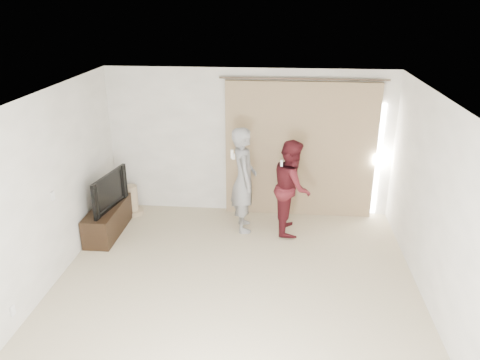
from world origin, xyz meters
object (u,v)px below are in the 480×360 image
tv (105,190)px  person_woman (292,187)px  tv_console (108,220)px  person_man (244,180)px

tv → person_woman: 3.06m
tv_console → tv: 0.53m
tv_console → person_woman: bearing=7.1°
tv_console → tv: tv is taller
person_man → tv: bearing=-170.4°
person_man → person_woman: (0.79, -0.00, -0.10)m
tv_console → tv: bearing=0.0°
tv_console → tv: (0.00, 0.00, 0.53)m
person_man → person_woman: size_ratio=1.12×
tv → person_woman: bearing=-73.3°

